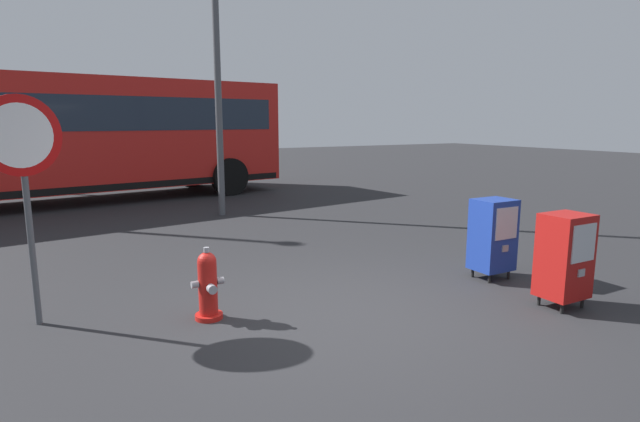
{
  "coord_description": "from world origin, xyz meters",
  "views": [
    {
      "loc": [
        -2.66,
        -4.13,
        1.99
      ],
      "look_at": [
        0.3,
        1.2,
        0.9
      ],
      "focal_mm": 28.55,
      "sensor_mm": 36.0,
      "label": 1
    }
  ],
  "objects_px": {
    "fire_hydrant": "(208,285)",
    "street_light_far_left": "(216,16)",
    "newspaper_box_secondary": "(565,256)",
    "bus_near": "(66,132)",
    "newspaper_box_primary": "(493,235)",
    "stop_sign": "(23,163)"
  },
  "relations": [
    {
      "from": "fire_hydrant",
      "to": "street_light_far_left",
      "type": "relative_size",
      "value": 0.11
    },
    {
      "from": "newspaper_box_secondary",
      "to": "bus_near",
      "type": "relative_size",
      "value": 0.09
    },
    {
      "from": "street_light_far_left",
      "to": "fire_hydrant",
      "type": "bearing_deg",
      "value": -109.55
    },
    {
      "from": "fire_hydrant",
      "to": "bus_near",
      "type": "height_order",
      "value": "bus_near"
    },
    {
      "from": "fire_hydrant",
      "to": "bus_near",
      "type": "relative_size",
      "value": 0.07
    },
    {
      "from": "newspaper_box_secondary",
      "to": "newspaper_box_primary",
      "type": "bearing_deg",
      "value": 83.62
    },
    {
      "from": "newspaper_box_secondary",
      "to": "stop_sign",
      "type": "distance_m",
      "value": 5.5
    },
    {
      "from": "newspaper_box_secondary",
      "to": "street_light_far_left",
      "type": "xyz_separation_m",
      "value": [
        -1.46,
        7.06,
        3.47
      ]
    },
    {
      "from": "fire_hydrant",
      "to": "stop_sign",
      "type": "xyz_separation_m",
      "value": [
        -1.51,
        0.67,
        1.25
      ]
    },
    {
      "from": "fire_hydrant",
      "to": "newspaper_box_secondary",
      "type": "xyz_separation_m",
      "value": [
        3.43,
        -1.52,
        0.22
      ]
    },
    {
      "from": "newspaper_box_primary",
      "to": "stop_sign",
      "type": "relative_size",
      "value": 0.46
    },
    {
      "from": "newspaper_box_primary",
      "to": "bus_near",
      "type": "xyz_separation_m",
      "value": [
        -4.29,
        9.37,
        1.14
      ]
    },
    {
      "from": "newspaper_box_primary",
      "to": "newspaper_box_secondary",
      "type": "distance_m",
      "value": 1.1
    },
    {
      "from": "stop_sign",
      "to": "street_light_far_left",
      "type": "height_order",
      "value": "street_light_far_left"
    },
    {
      "from": "newspaper_box_primary",
      "to": "bus_near",
      "type": "distance_m",
      "value": 10.37
    },
    {
      "from": "bus_near",
      "to": "street_light_far_left",
      "type": "height_order",
      "value": "street_light_far_left"
    },
    {
      "from": "fire_hydrant",
      "to": "street_light_far_left",
      "type": "xyz_separation_m",
      "value": [
        1.97,
        5.55,
        3.69
      ]
    },
    {
      "from": "newspaper_box_secondary",
      "to": "street_light_far_left",
      "type": "height_order",
      "value": "street_light_far_left"
    },
    {
      "from": "fire_hydrant",
      "to": "bus_near",
      "type": "distance_m",
      "value": 9.08
    },
    {
      "from": "newspaper_box_primary",
      "to": "fire_hydrant",
      "type": "bearing_deg",
      "value": 173.21
    },
    {
      "from": "fire_hydrant",
      "to": "stop_sign",
      "type": "height_order",
      "value": "stop_sign"
    },
    {
      "from": "stop_sign",
      "to": "bus_near",
      "type": "xyz_separation_m",
      "value": [
        0.78,
        8.28,
        0.11
      ]
    }
  ]
}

